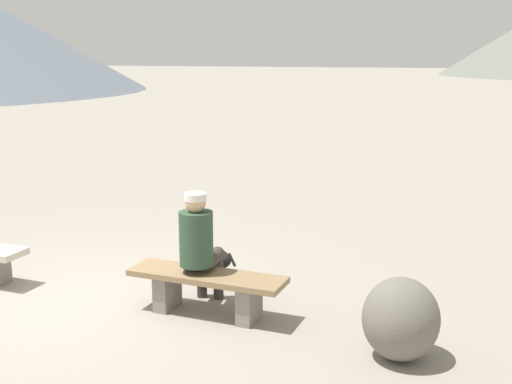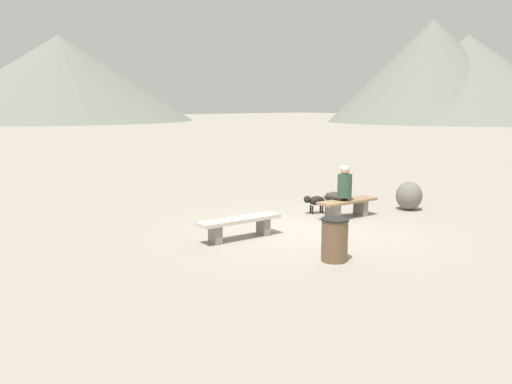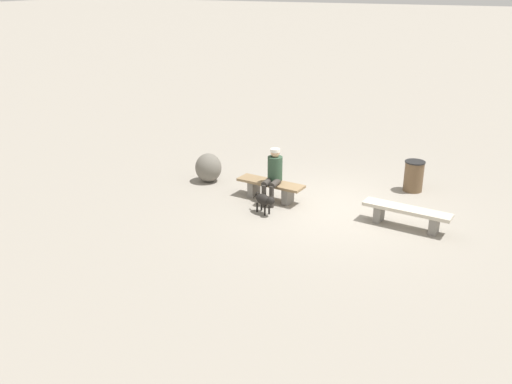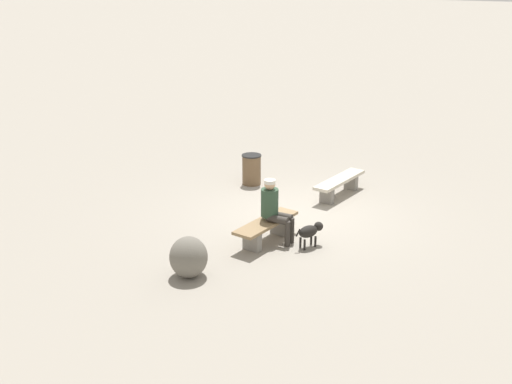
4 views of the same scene
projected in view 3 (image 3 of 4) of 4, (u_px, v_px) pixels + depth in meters
ground at (337, 210)px, 12.78m from camera, size 210.00×210.00×0.06m
bench_left at (406, 213)px, 11.71m from camera, size 1.88×0.54×0.44m
bench_right at (271, 187)px, 13.19m from camera, size 1.68×0.59×0.44m
seated_person at (274, 172)px, 12.91m from camera, size 0.37×0.67×1.28m
dog at (265, 200)px, 12.38m from camera, size 0.62×0.39×0.47m
trash_bin at (414, 176)px, 13.70m from camera, size 0.49×0.49×0.77m
boulder at (208, 168)px, 14.36m from camera, size 0.90×0.90×0.74m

